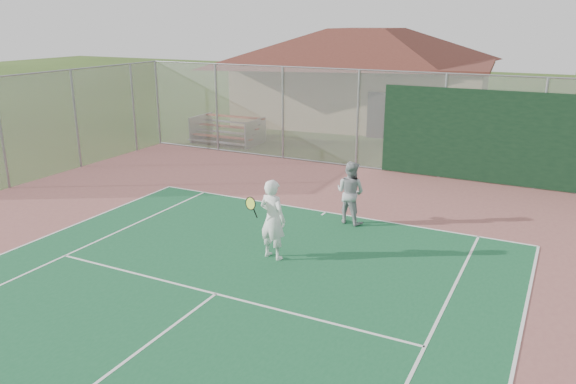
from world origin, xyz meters
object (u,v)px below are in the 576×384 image
(clubhouse, at_px, (366,66))
(player_white_front, at_px, (272,220))
(player_grey_back, at_px, (350,193))
(bleachers, at_px, (227,129))

(clubhouse, height_order, player_white_front, clubhouse)
(clubhouse, relative_size, player_grey_back, 8.33)
(clubhouse, height_order, bleachers, clubhouse)
(bleachers, xyz_separation_m, player_grey_back, (8.41, -7.11, 0.25))
(clubhouse, distance_m, player_white_front, 18.48)
(clubhouse, bearing_deg, player_grey_back, -77.68)
(clubhouse, relative_size, bleachers, 4.59)
(player_white_front, xyz_separation_m, player_grey_back, (0.73, 2.94, -0.09))
(bleachers, height_order, player_grey_back, player_grey_back)
(bleachers, relative_size, player_white_front, 1.65)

